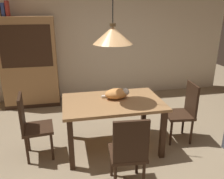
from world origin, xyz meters
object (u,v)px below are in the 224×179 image
Objects in this scene: pendant_lamp at (113,35)px; hutch_bookcase at (30,65)px; dining_table at (113,107)px; chair_right_side at (184,110)px; chair_left_side at (31,124)px; book_blue_wide at (4,10)px; chair_near_front at (129,151)px; book_red_tall at (7,8)px; book_brown_thick at (0,10)px; cat_sleeping at (117,94)px.

hutch_bookcase is at bearing 124.40° from pendant_lamp.
hutch_bookcase reaches higher than dining_table.
chair_right_side and chair_left_side have the same top height.
chair_near_front is at bearing -59.40° from book_blue_wide.
chair_near_front is at bearing -90.39° from dining_table.
chair_left_side reaches higher than dining_table.
book_red_tall reaches higher than chair_near_front.
book_blue_wide is at bearing 0.00° from book_brown_thick.
cat_sleeping is 1.40× the size of book_red_tall.
book_brown_thick is at bearing 180.00° from book_red_tall.
book_red_tall is (0.14, 0.00, 0.03)m from book_brown_thick.
cat_sleeping is 0.30× the size of pendant_lamp.
chair_right_side is at bearing -0.03° from chair_left_side.
cat_sleeping is (0.09, 0.95, 0.32)m from chair_near_front.
cat_sleeping is 1.63× the size of book_brown_thick.
chair_near_front is 0.72× the size of pendant_lamp.
dining_table is 2.39m from hutch_bookcase.
cat_sleeping is at bearing 175.34° from chair_right_side.
chair_near_front is at bearing -58.29° from book_brown_thick.
cat_sleeping is (0.08, 0.08, 0.18)m from dining_table.
hutch_bookcase is (-1.34, 2.84, 0.38)m from chair_near_front.
book_blue_wide is (-1.77, 1.89, 1.14)m from cat_sleeping.
book_brown_thick reaches higher than cat_sleeping.
hutch_bookcase is (-0.22, 1.97, 0.38)m from chair_left_side.
pendant_lamp reaches higher than book_blue_wide.
hutch_bookcase is 7.71× the size of book_brown_thick.
pendant_lamp is (1.13, 0.01, 1.15)m from chair_left_side.
chair_right_side is 3.73m from book_blue_wide.
book_brown_thick is at bearing 131.89° from pendant_lamp.
book_red_tall reaches higher than cat_sleeping.
book_red_tall reaches higher than hutch_bookcase.
book_red_tall is at bearing 129.58° from pendant_lamp.
chair_near_front is 1.43m from chair_right_side.
book_brown_thick is at bearing 131.89° from dining_table.
dining_table is 5.00× the size of book_red_tall.
hutch_bookcase is (-1.43, 1.89, 0.06)m from cat_sleeping.
chair_left_side is (-1.13, -0.01, -0.14)m from dining_table.
book_blue_wide reaches higher than chair_right_side.
cat_sleeping is at bearing 42.39° from pendant_lamp.
pendant_lamp is 2.66m from book_brown_thick.
chair_near_front is at bearing -64.78° from hutch_bookcase.
chair_left_side is at bearing -72.17° from book_brown_thick.
chair_left_side is 3.88× the size of book_blue_wide.
book_blue_wide is at bearing 180.00° from book_red_tall.
chair_near_front is 3.88× the size of book_blue_wide.
hutch_bookcase is (-2.47, 1.97, 0.38)m from chair_right_side.
chair_near_front is at bearing -90.39° from pendant_lamp.
chair_right_side is at bearing -0.43° from dining_table.
chair_right_side is at bearing -35.02° from book_blue_wide.
chair_left_side is (-1.12, 0.87, 0.00)m from chair_near_front.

